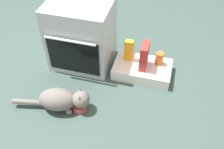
% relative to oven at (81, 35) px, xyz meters
% --- Properties ---
extents(ground, '(8.00, 8.00, 0.00)m').
position_rel_oven_xyz_m(ground, '(-0.04, -0.49, -0.36)').
color(ground, '#384C47').
extents(oven, '(0.63, 0.55, 0.72)m').
position_rel_oven_xyz_m(oven, '(0.00, 0.00, 0.00)').
color(oven, '#B7BABF').
rests_on(oven, ground).
extents(pantry_cabinet, '(0.60, 0.36, 0.12)m').
position_rel_oven_xyz_m(pantry_cabinet, '(0.67, -0.04, -0.30)').
color(pantry_cabinet, white).
rests_on(pantry_cabinet, ground).
extents(food_bowl, '(0.14, 0.14, 0.08)m').
position_rel_oven_xyz_m(food_bowl, '(0.19, -0.66, -0.33)').
color(food_bowl, '#C64C47').
rests_on(food_bowl, ground).
extents(cat, '(0.72, 0.28, 0.24)m').
position_rel_oven_xyz_m(cat, '(0.04, -0.69, -0.23)').
color(cat, slate).
rests_on(cat, ground).
extents(juice_carton, '(0.09, 0.06, 0.24)m').
position_rel_oven_xyz_m(juice_carton, '(0.50, 0.02, -0.11)').
color(juice_carton, orange).
rests_on(juice_carton, pantry_cabinet).
extents(sauce_jar, '(0.08, 0.08, 0.14)m').
position_rel_oven_xyz_m(sauce_jar, '(0.83, 0.03, -0.16)').
color(sauce_jar, '#D16023').
rests_on(sauce_jar, pantry_cabinet).
extents(cereal_box, '(0.07, 0.18, 0.28)m').
position_rel_oven_xyz_m(cereal_box, '(0.68, -0.06, -0.09)').
color(cereal_box, '#B72D28').
rests_on(cereal_box, pantry_cabinet).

